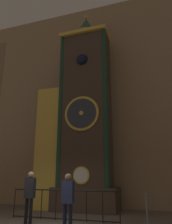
{
  "coord_description": "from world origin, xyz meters",
  "views": [
    {
      "loc": [
        3.71,
        -6.39,
        1.57
      ],
      "look_at": [
        0.37,
        4.22,
        4.84
      ],
      "focal_mm": 35.0,
      "sensor_mm": 36.0,
      "label": 1
    }
  ],
  "objects_px": {
    "stanchion_post": "(147,214)",
    "visitor_near": "(30,191)",
    "visitor_far": "(68,196)",
    "clock_tower": "(79,118)"
  },
  "relations": [
    {
      "from": "visitor_near",
      "to": "visitor_far",
      "type": "xyz_separation_m",
      "value": [
        1.76,
        -0.74,
        -0.06
      ]
    },
    {
      "from": "stanchion_post",
      "to": "visitor_near",
      "type": "bearing_deg",
      "value": -164.86
    },
    {
      "from": "clock_tower",
      "to": "visitor_near",
      "type": "relative_size",
      "value": 6.35
    },
    {
      "from": "visitor_near",
      "to": "visitor_far",
      "type": "distance_m",
      "value": 1.91
    },
    {
      "from": "clock_tower",
      "to": "visitor_near",
      "type": "height_order",
      "value": "clock_tower"
    },
    {
      "from": "visitor_near",
      "to": "stanchion_post",
      "type": "relative_size",
      "value": 1.72
    },
    {
      "from": "visitor_near",
      "to": "visitor_far",
      "type": "height_order",
      "value": "visitor_near"
    },
    {
      "from": "clock_tower",
      "to": "stanchion_post",
      "type": "distance_m",
      "value": 5.81
    },
    {
      "from": "clock_tower",
      "to": "stanchion_post",
      "type": "xyz_separation_m",
      "value": [
        3.29,
        -2.28,
        -4.21
      ]
    },
    {
      "from": "clock_tower",
      "to": "visitor_far",
      "type": "height_order",
      "value": "clock_tower"
    }
  ]
}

